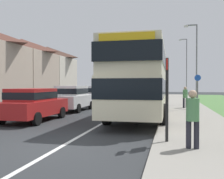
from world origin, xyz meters
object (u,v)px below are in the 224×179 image
Objects in this scene: street_lamp_mid at (195,59)px; parked_car_white at (73,97)px; bus_stop_sign at (167,94)px; double_decker_bus at (142,79)px; pedestrian_walking_away at (185,96)px; cycle_route_sign at (198,90)px; parked_car_silver at (92,95)px; pedestrian_at_stop at (193,116)px; parked_car_red at (33,103)px; street_lamp_far at (186,64)px.

parked_car_white is at bearing -141.47° from street_lamp_mid.
double_decker_bus is at bearing 102.82° from bus_stop_sign.
cycle_route_sign is (0.82, -0.44, 0.45)m from pedestrian_walking_away.
parked_car_silver is 16.48m from pedestrian_at_stop.
bus_stop_sign reaches higher than parked_car_white.
pedestrian_at_stop is at bearing -53.60° from parked_car_white.
double_decker_bus is 6.18m from cycle_route_sign.
parked_car_white is 8.83m from cycle_route_sign.
pedestrian_at_stop is (7.30, -14.77, 0.05)m from parked_car_silver.
street_lamp_far is (8.80, 27.35, 3.89)m from parked_car_red.
bus_stop_sign is (-1.15, -11.83, 0.56)m from pedestrian_walking_away.
parked_car_silver is at bearing 164.13° from pedestrian_walking_away.
parked_car_silver is at bearing -167.69° from street_lamp_mid.
parked_car_silver is 0.60× the size of street_lamp_mid.
parked_car_silver is 0.51× the size of street_lamp_far.
parked_car_silver is 1.70× the size of cycle_route_sign.
pedestrian_at_stop and pedestrian_walking_away have the same top height.
pedestrian_walking_away is at bearing -15.87° from parked_car_silver.
cycle_route_sign is 0.30× the size of street_lamp_far.
bus_stop_sign reaches higher than parked_car_red.
parked_car_red is 15.32m from street_lamp_mid.
pedestrian_at_stop is (7.21, -4.54, 0.08)m from parked_car_red.
parked_car_silver is 19.67m from street_lamp_far.
double_decker_bus is 25.30m from street_lamp_far.
bus_stop_sign is at bearing -30.26° from parked_car_red.
parked_car_white reaches higher than pedestrian_walking_away.
bus_stop_sign reaches higher than parked_car_silver.
cycle_route_sign reaches higher than parked_car_red.
double_decker_bus reaches higher than cycle_route_sign.
parked_car_white is 5.02m from parked_car_silver.
street_lamp_far is (0.05, 15.19, 0.69)m from street_lamp_mid.
pedestrian_walking_away is (7.78, -2.21, 0.05)m from parked_car_silver.
pedestrian_walking_away is at bearing 65.07° from double_decker_bus.
pedestrian_at_stop is at bearing -63.71° from parked_car_silver.
parked_car_white is at bearing 126.40° from pedestrian_at_stop.
parked_car_white is at bearing -88.74° from parked_car_silver.
cycle_route_sign is at bearing 83.87° from pedestrian_at_stop.
bus_stop_sign is (-0.67, 0.73, 0.56)m from pedestrian_at_stop.
parked_car_silver is at bearing 115.25° from bus_stop_sign.
double_decker_bus is at bearing -110.60° from street_lamp_mid.
parked_car_red is 0.61× the size of street_lamp_mid.
double_decker_bus is at bearing -123.66° from cycle_route_sign.
parked_car_silver is (-5.20, 7.77, -1.22)m from double_decker_bus.
pedestrian_walking_away is at bearing 84.43° from bus_stop_sign.
cycle_route_sign is (8.60, -2.66, 0.50)m from parked_car_silver.
parked_car_white reaches higher than parked_car_red.
bus_stop_sign reaches higher than pedestrian_at_stop.
bus_stop_sign is 1.03× the size of cycle_route_sign.
pedestrian_walking_away is at bearing -93.28° from street_lamp_far.
double_decker_bus is 6.24m from pedestrian_walking_away.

